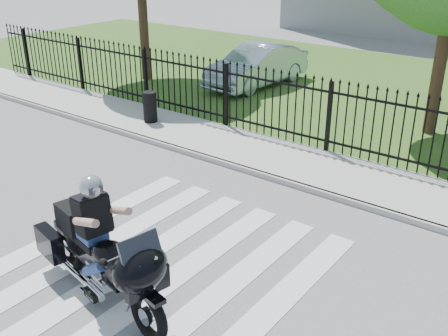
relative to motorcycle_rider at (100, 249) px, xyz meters
The scene contains 9 objects.
ground 1.16m from the motorcycle_rider, 80.94° to the left, with size 120.00×120.00×0.00m, color slate.
crosswalk 1.15m from the motorcycle_rider, 80.94° to the left, with size 5.00×5.50×0.01m, color silver, non-canonical shape.
sidewalk 5.87m from the motorcycle_rider, 88.71° to the left, with size 40.00×2.00×0.12m, color #ADAAA3.
curb 4.88m from the motorcycle_rider, 88.45° to the left, with size 40.00×0.12×0.12m, color #ADAAA3.
grass_strip 12.85m from the motorcycle_rider, 89.42° to the left, with size 40.00×12.00×0.02m, color #2F541C.
iron_fence 6.82m from the motorcycle_rider, 88.90° to the left, with size 26.00×0.04×1.80m.
motorcycle_rider is the anchor object (origin of this frame).
parked_car 11.92m from the motorcycle_rider, 113.02° to the left, with size 1.46×4.18×1.38m, color #A0B0C9.
litter_bin 7.45m from the motorcycle_rider, 129.13° to the left, with size 0.37×0.37×0.84m, color black.
Camera 1 is at (5.06, -4.78, 4.90)m, focal length 42.00 mm.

